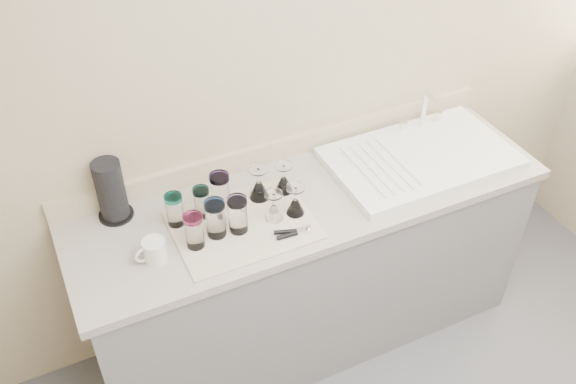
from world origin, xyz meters
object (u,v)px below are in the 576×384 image
tumbler_magenta (194,231)px  paper_towel_roll (111,191)px  tumbler_lavender (238,214)px  goblet_front_left (274,210)px  tumbler_purple (220,191)px  can_opener (293,232)px  sink_unit (420,157)px  goblet_back_left (259,187)px  tumbler_teal (175,210)px  goblet_back_right (284,182)px  goblet_front_right (295,204)px  tumbler_blue (216,218)px  white_mug (154,251)px  tumbler_cyan (202,202)px

tumbler_magenta → paper_towel_roll: bearing=127.2°
tumbler_lavender → goblet_front_left: size_ratio=1.21×
tumbler_purple → can_opener: (0.19, -0.27, -0.07)m
sink_unit → paper_towel_roll: 1.35m
tumbler_lavender → goblet_back_left: tumbler_lavender is taller
tumbler_magenta → can_opener: size_ratio=1.04×
tumbler_lavender → can_opener: size_ratio=1.10×
tumbler_teal → goblet_back_right: bearing=-0.1°
goblet_front_right → tumbler_magenta: bearing=-179.6°
sink_unit → goblet_front_right: sink_unit is taller
tumbler_teal → goblet_back_left: 0.36m
tumbler_magenta → tumbler_blue: (0.09, 0.02, 0.01)m
tumbler_teal → tumbler_lavender: tumbler_lavender is taller
tumbler_magenta → goblet_front_left: size_ratio=1.14×
tumbler_lavender → goblet_back_right: tumbler_lavender is taller
white_mug → tumbler_purple: bearing=26.8°
tumbler_lavender → can_opener: (0.18, -0.12, -0.07)m
sink_unit → tumbler_cyan: 1.01m
goblet_front_right → sink_unit: bearing=7.2°
goblet_back_right → paper_towel_roll: paper_towel_roll is taller
tumbler_cyan → tumbler_blue: size_ratio=0.83×
tumbler_teal → white_mug: tumbler_teal is taller
tumbler_teal → tumbler_magenta: size_ratio=0.95×
tumbler_teal → tumbler_cyan: 0.11m
goblet_back_right → tumbler_blue: bearing=-160.0°
tumbler_blue → goblet_back_left: bearing=29.2°
paper_towel_roll → goblet_back_left: bearing=-14.9°
tumbler_cyan → goblet_back_left: 0.25m
tumbler_purple → goblet_front_right: (0.26, -0.16, -0.04)m
sink_unit → paper_towel_roll: (-1.32, 0.22, 0.11)m
tumbler_lavender → goblet_front_left: 0.16m
goblet_front_right → white_mug: 0.59m
goblet_front_left → paper_towel_roll: size_ratio=0.49×
tumbler_cyan → tumbler_purple: tumbler_purple is taller
goblet_front_right → paper_towel_roll: bearing=155.2°
tumbler_magenta → goblet_front_left: bearing=1.6°
tumbler_cyan → goblet_back_left: bearing=0.9°
tumbler_magenta → paper_towel_roll: (-0.23, 0.31, 0.05)m
tumbler_cyan → white_mug: bearing=-148.3°
tumbler_purple → goblet_front_right: size_ratio=1.21×
tumbler_purple → white_mug: 0.37m
sink_unit → goblet_back_right: 0.65m
white_mug → tumbler_blue: bearing=5.0°
tumbler_blue → tumbler_lavender: size_ratio=1.02×
tumbler_blue → goblet_back_right: size_ratio=1.18×
tumbler_blue → white_mug: 0.26m
can_opener → paper_towel_roll: size_ratio=0.54×
tumbler_teal → tumbler_magenta: bearing=-79.1°
tumbler_purple → paper_towel_roll: bearing=160.9°
tumbler_magenta → goblet_front_right: (0.42, 0.00, -0.03)m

